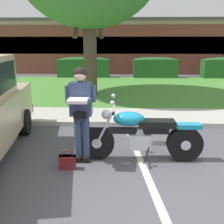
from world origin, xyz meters
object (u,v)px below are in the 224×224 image
(motorcycle, at_px, (146,135))
(hedge_center_left, at_px, (155,67))
(hedge_left, at_px, (84,67))
(rider_person, at_px, (81,107))
(handbag, at_px, (67,161))
(brick_building, at_px, (150,45))

(motorcycle, bearing_deg, hedge_center_left, 82.50)
(hedge_left, distance_m, hedge_center_left, 4.26)
(rider_person, relative_size, hedge_center_left, 0.66)
(motorcycle, relative_size, rider_person, 1.31)
(motorcycle, relative_size, handbag, 6.23)
(motorcycle, distance_m, hedge_center_left, 11.52)
(rider_person, height_order, hedge_center_left, rider_person)
(hedge_left, bearing_deg, handbag, -83.28)
(handbag, bearing_deg, brick_building, 80.19)
(handbag, height_order, hedge_center_left, hedge_center_left)
(hedge_center_left, bearing_deg, handbag, -103.59)
(motorcycle, distance_m, handbag, 1.47)
(rider_person, bearing_deg, hedge_center_left, 77.02)
(handbag, height_order, hedge_left, hedge_left)
(handbag, relative_size, hedge_center_left, 0.14)
(brick_building, bearing_deg, hedge_left, -125.27)
(motorcycle, distance_m, hedge_left, 11.75)
(motorcycle, bearing_deg, hedge_left, 103.58)
(rider_person, relative_size, handbag, 4.74)
(motorcycle, xyz_separation_m, brick_building, (1.80, 17.88, 1.34))
(rider_person, height_order, hedge_left, rider_person)
(rider_person, height_order, brick_building, brick_building)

